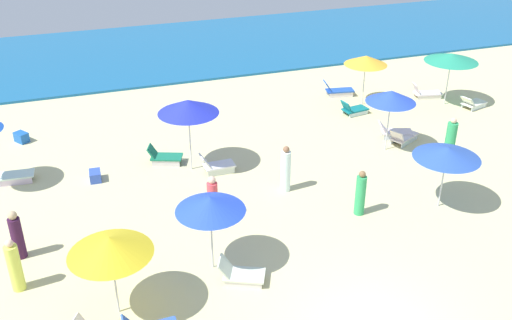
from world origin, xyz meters
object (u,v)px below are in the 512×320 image
(lounge_chair_0_0, at_px, (240,274))
(umbrella_5, at_px, (366,60))
(lounge_chair_3_1, at_px, (394,132))
(lounge_chair_7_0, at_px, (473,103))
(lounge_chair_1_0, at_px, (10,176))
(umbrella_7, at_px, (452,58))
(umbrella_8, at_px, (188,106))
(lounge_chair_8_1, at_px, (164,157))
(umbrella_2, at_px, (447,153))
(lounge_chair_7_1, at_px, (426,93))
(lounge_chair_5_0, at_px, (353,109))
(lounge_chair_8_0, at_px, (216,165))
(umbrella_0, at_px, (210,204))
(umbrella_6, at_px, (110,246))
(lounge_chair_3_0, at_px, (403,137))
(cooler_box_1, at_px, (21,137))
(beachgoer_3, at_px, (286,170))
(umbrella_3, at_px, (391,96))
(beachgoer_0, at_px, (360,194))
(beachgoer_2, at_px, (213,199))
(cooler_box_0, at_px, (95,176))
(beachgoer_1, at_px, (450,140))
(beachgoer_5, at_px, (15,267))
(lounge_chair_5_1, at_px, (338,90))
(beachgoer_4, at_px, (17,236))

(lounge_chair_0_0, relative_size, umbrella_5, 0.60)
(lounge_chair_3_1, relative_size, lounge_chair_7_0, 1.04)
(lounge_chair_1_0, height_order, lounge_chair_7_0, lounge_chair_1_0)
(lounge_chair_1_0, xyz_separation_m, umbrella_7, (18.89, 1.16, 1.98))
(umbrella_8, height_order, lounge_chair_8_1, umbrella_8)
(umbrella_2, relative_size, lounge_chair_7_1, 1.46)
(lounge_chair_5_0, xyz_separation_m, lounge_chair_8_0, (-7.22, -3.16, 0.05))
(umbrella_0, distance_m, lounge_chair_5_0, 12.35)
(umbrella_5, xyz_separation_m, umbrella_6, (-12.50, -10.36, -0.05))
(umbrella_0, height_order, umbrella_7, umbrella_7)
(lounge_chair_7_0, height_order, lounge_chair_8_0, lounge_chair_8_0)
(lounge_chair_1_0, distance_m, lounge_chair_3_0, 14.97)
(lounge_chair_3_0, height_order, cooler_box_1, lounge_chair_3_0)
(umbrella_6, bearing_deg, lounge_chair_8_1, 70.61)
(lounge_chair_5_0, height_order, beachgoer_3, beachgoer_3)
(umbrella_3, bearing_deg, beachgoer_3, -161.70)
(lounge_chair_8_1, bearing_deg, lounge_chair_3_0, -77.29)
(beachgoer_0, height_order, beachgoer_2, beachgoer_0)
(lounge_chair_8_1, height_order, cooler_box_0, lounge_chair_8_1)
(lounge_chair_3_1, xyz_separation_m, lounge_chair_7_0, (5.04, 1.60, -0.03))
(lounge_chair_1_0, xyz_separation_m, beachgoer_1, (15.73, -3.56, 0.53))
(umbrella_7, bearing_deg, beachgoer_3, -153.83)
(lounge_chair_7_0, bearing_deg, lounge_chair_3_1, 92.35)
(lounge_chair_8_1, bearing_deg, umbrella_2, -105.32)
(beachgoer_3, bearing_deg, lounge_chair_3_0, -89.57)
(umbrella_0, relative_size, lounge_chair_8_0, 1.84)
(lounge_chair_8_0, height_order, beachgoer_2, beachgoer_2)
(umbrella_0, xyz_separation_m, umbrella_5, (9.75, 9.39, 0.02))
(lounge_chair_8_1, bearing_deg, beachgoer_2, -148.74)
(umbrella_2, bearing_deg, beachgoer_1, 50.19)
(cooler_box_0, bearing_deg, umbrella_8, -91.64)
(lounge_chair_3_1, relative_size, lounge_chair_8_0, 1.18)
(lounge_chair_8_0, distance_m, beachgoer_5, 8.13)
(beachgoer_0, bearing_deg, lounge_chair_3_1, 112.39)
(lounge_chair_7_1, xyz_separation_m, beachgoer_2, (-12.31, -6.72, 0.48))
(umbrella_2, relative_size, umbrella_6, 0.94)
(umbrella_3, height_order, lounge_chair_7_1, umbrella_3)
(lounge_chair_0_0, distance_m, cooler_box_0, 7.66)
(umbrella_3, xyz_separation_m, lounge_chair_5_1, (0.73, 5.79, -1.96))
(lounge_chair_3_1, distance_m, lounge_chair_5_0, 2.77)
(umbrella_5, bearing_deg, umbrella_3, -106.98)
(lounge_chair_1_0, height_order, umbrella_8, umbrella_8)
(lounge_chair_3_1, height_order, beachgoer_4, beachgoer_4)
(lounge_chair_3_1, height_order, umbrella_6, umbrella_6)
(lounge_chair_3_1, distance_m, umbrella_5, 4.13)
(beachgoer_0, xyz_separation_m, beachgoer_1, (5.00, 2.29, 0.06))
(lounge_chair_7_1, xyz_separation_m, cooler_box_0, (-15.64, -2.99, -0.06))
(lounge_chair_3_0, distance_m, cooler_box_1, 15.40)
(beachgoer_3, height_order, cooler_box_0, beachgoer_3)
(lounge_chair_0_0, relative_size, umbrella_7, 0.58)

